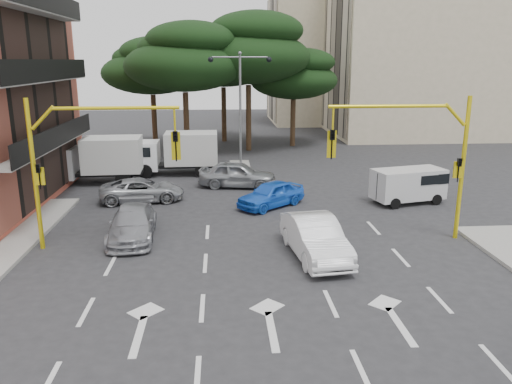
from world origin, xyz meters
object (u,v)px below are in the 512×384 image
at_px(street_lamp_center, 240,90).
at_px(car_silver_cross_b, 237,174).
at_px(car_silver_cross_a, 142,190).
at_px(van_white, 408,186).
at_px(signal_mast_left, 80,153).
at_px(box_truck_a, 96,161).
at_px(car_blue_compact, 271,194).
at_px(signal_mast_right, 422,149).
at_px(car_silver_wagon, 132,223).
at_px(car_white_hatch, 315,238).
at_px(box_truck_b, 176,154).

distance_m(street_lamp_center, car_silver_cross_b, 6.48).
relative_size(car_silver_cross_a, van_white, 1.19).
bearing_deg(street_lamp_center, car_silver_cross_b, -94.85).
distance_m(signal_mast_left, box_truck_a, 11.62).
bearing_deg(car_blue_compact, signal_mast_right, 7.48).
relative_size(car_silver_wagon, box_truck_a, 0.79).
distance_m(car_white_hatch, car_silver_wagon, 7.80).
distance_m(car_silver_wagon, car_silver_cross_b, 9.80).
xyz_separation_m(signal_mast_left, box_truck_a, (-2.20, 11.14, -2.47)).
distance_m(street_lamp_center, car_silver_cross_a, 10.33).
bearing_deg(car_silver_cross_a, signal_mast_left, 162.21).
relative_size(street_lamp_center, van_white, 2.08).
relative_size(car_silver_cross_a, car_silver_cross_b, 0.97).
height_order(signal_mast_right, box_truck_a, signal_mast_right).
bearing_deg(street_lamp_center, car_white_hatch, -81.96).
bearing_deg(car_silver_cross_b, van_white, -104.61).
xyz_separation_m(car_white_hatch, car_blue_compact, (-1.01, 6.90, -0.12)).
bearing_deg(street_lamp_center, car_silver_cross_a, -127.77).
height_order(signal_mast_right, car_white_hatch, signal_mast_right).
bearing_deg(car_silver_wagon, box_truck_b, 82.63).
bearing_deg(car_blue_compact, box_truck_b, 175.25).
xyz_separation_m(street_lamp_center, car_silver_wagon, (-5.15, -13.06, -4.77)).
bearing_deg(car_blue_compact, car_silver_cross_b, 161.17).
distance_m(signal_mast_right, street_lamp_center, 15.65).
bearing_deg(box_truck_a, street_lamp_center, -74.73).
xyz_separation_m(car_silver_cross_a, box_truck_a, (-3.40, 4.35, 0.80)).
xyz_separation_m(van_white, box_truck_b, (-12.80, 7.81, 0.46)).
bearing_deg(car_blue_compact, box_truck_a, -159.22).
xyz_separation_m(car_silver_wagon, box_truck_a, (-3.85, 10.19, 0.75)).
distance_m(van_white, box_truck_a, 18.41).
bearing_deg(box_truck_b, car_silver_wagon, 175.34).
distance_m(car_white_hatch, car_silver_cross_a, 11.49).
relative_size(street_lamp_center, box_truck_a, 1.35).
distance_m(car_blue_compact, car_silver_cross_b, 4.54).
height_order(signal_mast_left, box_truck_a, signal_mast_left).
relative_size(signal_mast_left, car_white_hatch, 1.27).
distance_m(car_silver_wagon, box_truck_a, 10.92).
relative_size(box_truck_a, box_truck_b, 1.01).
relative_size(signal_mast_right, box_truck_a, 1.05).
height_order(street_lamp_center, car_silver_wagon, street_lamp_center).
relative_size(car_silver_cross_b, van_white, 1.22).
xyz_separation_m(car_silver_cross_a, car_silver_cross_b, (5.22, 2.73, 0.16)).
xyz_separation_m(street_lamp_center, van_white, (8.50, -8.57, -4.49)).
bearing_deg(car_silver_cross_a, van_white, -103.14).
height_order(car_blue_compact, box_truck_b, box_truck_b).
relative_size(signal_mast_right, box_truck_b, 1.06).
xyz_separation_m(car_silver_wagon, car_silver_cross_b, (4.77, 8.57, 0.12)).
bearing_deg(signal_mast_left, car_white_hatch, -10.31).
relative_size(signal_mast_right, van_white, 1.61).
height_order(car_white_hatch, box_truck_b, box_truck_b).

